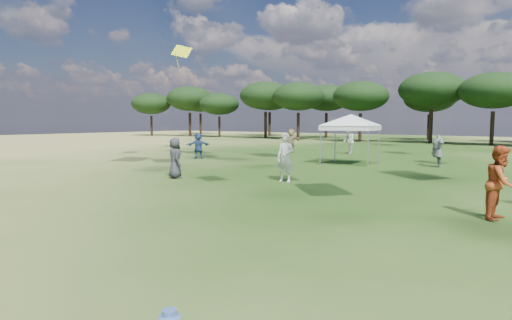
{
  "coord_description": "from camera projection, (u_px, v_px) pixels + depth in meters",
  "views": [
    {
      "loc": [
        3.39,
        -0.91,
        2.36
      ],
      "look_at": [
        0.05,
        3.62,
        1.84
      ],
      "focal_mm": 30.0,
      "sensor_mm": 36.0,
      "label": 1
    }
  ],
  "objects": [
    {
      "name": "tent_left",
      "position": [
        351.0,
        117.0,
        22.96
      ],
      "size": [
        5.41,
        5.41,
        2.99
      ],
      "rotation": [
        0.0,
        0.0,
        0.14
      ],
      "color": "gray",
      "rests_on": "ground"
    },
    {
      "name": "festival_crowd",
      "position": [
        461.0,
        152.0,
        20.4
      ],
      "size": [
        30.58,
        23.27,
        1.92
      ],
      "color": "silver",
      "rests_on": "ground"
    }
  ]
}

